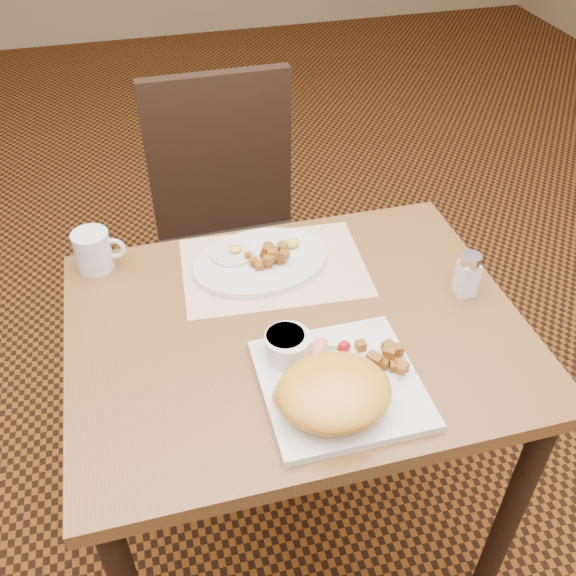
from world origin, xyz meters
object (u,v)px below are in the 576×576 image
Objects in this scene: plate_square at (340,384)px; coffee_mug at (94,250)px; table at (296,363)px; chair_far at (231,230)px; salt_shaker at (468,274)px; plate_oval at (261,262)px.

coffee_mug reaches higher than plate_square.
chair_far reaches higher than table.
chair_far is 9.70× the size of salt_shaker.
salt_shaker is at bearing 28.39° from plate_square.
chair_far is 0.86m from plate_square.
plate_oval is (-0.06, 0.38, 0.00)m from plate_square.
salt_shaker is at bearing -21.29° from coffee_mug.
coffee_mug reaches higher than plate_oval.
chair_far reaches higher than salt_shaker.
table is at bearing -179.36° from salt_shaker.
plate_square is at bearing -151.61° from salt_shaker.
plate_oval is 0.44m from salt_shaker.
chair_far reaches higher than coffee_mug.
plate_square is 0.38m from salt_shaker.
plate_oval is at bearing -14.22° from coffee_mug.
coffee_mug is at bearing 165.78° from plate_oval.
table is 0.24m from plate_oval.
chair_far is at bearing 91.51° from table.
plate_oval is at bearing 88.10° from chair_far.
chair_far is (-0.02, 0.66, -0.10)m from table.
plate_oval reaches higher than plate_square.
chair_far is 0.57m from coffee_mug.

